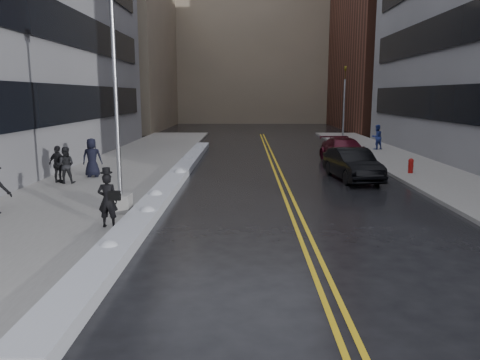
{
  "coord_description": "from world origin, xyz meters",
  "views": [
    {
      "loc": [
        0.79,
        -12.96,
        3.97
      ],
      "look_at": [
        0.63,
        1.67,
        1.3
      ],
      "focal_mm": 35.0,
      "sensor_mm": 36.0,
      "label": 1
    }
  ],
  "objects_px": {
    "pedestrian_b": "(65,165)",
    "car_maroon": "(344,151)",
    "pedestrian_fedora": "(108,200)",
    "fire_hydrant": "(411,165)",
    "lamppost": "(118,140)",
    "car_black": "(352,164)",
    "pedestrian_east": "(377,137)",
    "pedestrian_c": "(92,158)",
    "pedestrian_d": "(58,164)",
    "traffic_signal": "(344,102)"
  },
  "relations": [
    {
      "from": "pedestrian_d",
      "to": "pedestrian_east",
      "type": "xyz_separation_m",
      "value": [
        17.53,
        12.97,
        0.05
      ]
    },
    {
      "from": "lamppost",
      "to": "pedestrian_fedora",
      "type": "bearing_deg",
      "value": -86.72
    },
    {
      "from": "fire_hydrant",
      "to": "car_maroon",
      "type": "xyz_separation_m",
      "value": [
        -2.46,
        3.98,
        0.19
      ]
    },
    {
      "from": "fire_hydrant",
      "to": "pedestrian_fedora",
      "type": "relative_size",
      "value": 0.46
    },
    {
      "from": "pedestrian_fedora",
      "to": "pedestrian_b",
      "type": "height_order",
      "value": "pedestrian_fedora"
    },
    {
      "from": "traffic_signal",
      "to": "pedestrian_b",
      "type": "relative_size",
      "value": 3.75
    },
    {
      "from": "pedestrian_b",
      "to": "pedestrian_c",
      "type": "relative_size",
      "value": 0.87
    },
    {
      "from": "pedestrian_c",
      "to": "fire_hydrant",
      "type": "bearing_deg",
      "value": 177.64
    },
    {
      "from": "car_maroon",
      "to": "pedestrian_east",
      "type": "bearing_deg",
      "value": 55.88
    },
    {
      "from": "fire_hydrant",
      "to": "pedestrian_fedora",
      "type": "height_order",
      "value": "pedestrian_fedora"
    },
    {
      "from": "pedestrian_fedora",
      "to": "traffic_signal",
      "type": "bearing_deg",
      "value": -114.53
    },
    {
      "from": "pedestrian_b",
      "to": "pedestrian_east",
      "type": "relative_size",
      "value": 0.92
    },
    {
      "from": "lamppost",
      "to": "pedestrian_d",
      "type": "height_order",
      "value": "lamppost"
    },
    {
      "from": "pedestrian_b",
      "to": "car_maroon",
      "type": "height_order",
      "value": "pedestrian_b"
    },
    {
      "from": "pedestrian_b",
      "to": "pedestrian_d",
      "type": "relative_size",
      "value": 0.97
    },
    {
      "from": "pedestrian_b",
      "to": "pedestrian_fedora",
      "type": "bearing_deg",
      "value": 111.47
    },
    {
      "from": "traffic_signal",
      "to": "pedestrian_d",
      "type": "bearing_deg",
      "value": -133.51
    },
    {
      "from": "fire_hydrant",
      "to": "car_maroon",
      "type": "height_order",
      "value": "car_maroon"
    },
    {
      "from": "lamppost",
      "to": "fire_hydrant",
      "type": "bearing_deg",
      "value": 33.04
    },
    {
      "from": "traffic_signal",
      "to": "car_maroon",
      "type": "distance_m",
      "value": 10.55
    },
    {
      "from": "pedestrian_b",
      "to": "car_black",
      "type": "bearing_deg",
      "value": 179.95
    },
    {
      "from": "traffic_signal",
      "to": "pedestrian_fedora",
      "type": "xyz_separation_m",
      "value": [
        -11.7,
        -23.74,
        -2.45
      ]
    },
    {
      "from": "pedestrian_b",
      "to": "car_black",
      "type": "xyz_separation_m",
      "value": [
        12.89,
        1.76,
        -0.2
      ]
    },
    {
      "from": "pedestrian_d",
      "to": "pedestrian_east",
      "type": "relative_size",
      "value": 0.94
    },
    {
      "from": "pedestrian_d",
      "to": "car_black",
      "type": "xyz_separation_m",
      "value": [
        13.26,
        1.61,
        -0.22
      ]
    },
    {
      "from": "pedestrian_east",
      "to": "car_black",
      "type": "height_order",
      "value": "pedestrian_east"
    },
    {
      "from": "pedestrian_east",
      "to": "car_maroon",
      "type": "bearing_deg",
      "value": 35.35
    },
    {
      "from": "pedestrian_d",
      "to": "car_black",
      "type": "bearing_deg",
      "value": -152.81
    },
    {
      "from": "fire_hydrant",
      "to": "car_black",
      "type": "bearing_deg",
      "value": -160.0
    },
    {
      "from": "car_maroon",
      "to": "lamppost",
      "type": "bearing_deg",
      "value": -133.74
    },
    {
      "from": "pedestrian_east",
      "to": "car_black",
      "type": "distance_m",
      "value": 12.14
    },
    {
      "from": "fire_hydrant",
      "to": "car_maroon",
      "type": "distance_m",
      "value": 4.68
    },
    {
      "from": "traffic_signal",
      "to": "car_black",
      "type": "xyz_separation_m",
      "value": [
        -2.65,
        -15.15,
        -2.66
      ]
    },
    {
      "from": "lamppost",
      "to": "car_black",
      "type": "xyz_separation_m",
      "value": [
        9.15,
        6.85,
        -1.79
      ]
    },
    {
      "from": "lamppost",
      "to": "pedestrian_fedora",
      "type": "relative_size",
      "value": 4.76
    },
    {
      "from": "lamppost",
      "to": "traffic_signal",
      "type": "bearing_deg",
      "value": 61.79
    },
    {
      "from": "lamppost",
      "to": "pedestrian_fedora",
      "type": "distance_m",
      "value": 2.36
    },
    {
      "from": "car_black",
      "to": "pedestrian_d",
      "type": "bearing_deg",
      "value": 179.71
    },
    {
      "from": "pedestrian_d",
      "to": "car_maroon",
      "type": "height_order",
      "value": "pedestrian_d"
    },
    {
      "from": "fire_hydrant",
      "to": "pedestrian_c",
      "type": "bearing_deg",
      "value": -175.29
    },
    {
      "from": "pedestrian_fedora",
      "to": "car_maroon",
      "type": "bearing_deg",
      "value": -123.68
    },
    {
      "from": "pedestrian_c",
      "to": "car_black",
      "type": "relative_size",
      "value": 0.4
    },
    {
      "from": "lamppost",
      "to": "pedestrian_c",
      "type": "distance_m",
      "value": 7.55
    },
    {
      "from": "car_black",
      "to": "car_maroon",
      "type": "xyz_separation_m",
      "value": [
        0.69,
        5.12,
        -0.0
      ]
    },
    {
      "from": "fire_hydrant",
      "to": "pedestrian_fedora",
      "type": "bearing_deg",
      "value": -141.38
    },
    {
      "from": "pedestrian_fedora",
      "to": "car_black",
      "type": "bearing_deg",
      "value": -134.77
    },
    {
      "from": "fire_hydrant",
      "to": "pedestrian_b",
      "type": "height_order",
      "value": "pedestrian_b"
    },
    {
      "from": "pedestrian_fedora",
      "to": "pedestrian_east",
      "type": "bearing_deg",
      "value": -122.01
    },
    {
      "from": "pedestrian_fedora",
      "to": "pedestrian_east",
      "type": "height_order",
      "value": "pedestrian_east"
    },
    {
      "from": "traffic_signal",
      "to": "pedestrian_c",
      "type": "xyz_separation_m",
      "value": [
        -14.9,
        -15.27,
        -2.34
      ]
    }
  ]
}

